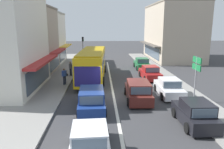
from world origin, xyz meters
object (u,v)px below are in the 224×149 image
at_px(wagon_queue_gap_filler, 92,100).
at_px(pedestrian_with_handbag_near, 64,75).
at_px(pedestrian_browsing_midblock, 71,68).
at_px(sedan_behind_bus_mid, 90,143).
at_px(parked_sedan_kerb_second, 169,88).
at_px(parked_sedan_kerb_rear, 142,64).
at_px(wagon_adjacent_lane_trail, 138,91).
at_px(city_bus, 92,63).
at_px(parked_hatchback_kerb_front, 195,114).
at_px(parked_sedan_kerb_third, 150,73).
at_px(traffic_light_downstreet, 83,46).
at_px(directional_road_sign, 196,68).

distance_m(wagon_queue_gap_filler, pedestrian_with_handbag_near, 7.17).
relative_size(wagon_queue_gap_filler, pedestrian_browsing_midblock, 2.79).
relative_size(sedan_behind_bus_mid, pedestrian_browsing_midblock, 2.62).
distance_m(parked_sedan_kerb_second, parked_sedan_kerb_rear, 12.02).
bearing_deg(parked_sedan_kerb_second, wagon_adjacent_lane_trail, -157.76).
xyz_separation_m(city_bus, parked_sedan_kerb_rear, (6.61, 5.95, -1.22)).
distance_m(wagon_queue_gap_filler, parked_hatchback_kerb_front, 6.76).
xyz_separation_m(wagon_adjacent_lane_trail, parked_sedan_kerb_rear, (2.77, 13.18, -0.08)).
bearing_deg(parked_sedan_kerb_third, traffic_light_downstreet, 129.26).
xyz_separation_m(city_bus, wagon_queue_gap_filler, (0.26, -9.14, -1.14)).
bearing_deg(wagon_adjacent_lane_trail, parked_hatchback_kerb_front, -60.29).
bearing_deg(city_bus, wagon_queue_gap_filler, -88.34).
relative_size(city_bus, sedan_behind_bus_mid, 2.56).
bearing_deg(parked_hatchback_kerb_front, parked_sedan_kerb_rear, 89.52).
height_order(city_bus, parked_sedan_kerb_rear, city_bus).
height_order(sedan_behind_bus_mid, parked_sedan_kerb_second, same).
bearing_deg(parked_sedan_kerb_second, directional_road_sign, -50.28).
bearing_deg(wagon_queue_gap_filler, parked_sedan_kerb_second, 25.48).
relative_size(traffic_light_downstreet, directional_road_sign, 1.17).
distance_m(wagon_adjacent_lane_trail, parked_sedan_kerb_rear, 13.47).
relative_size(wagon_queue_gap_filler, parked_sedan_kerb_third, 1.07).
distance_m(city_bus, sedan_behind_bus_mid, 14.80).
distance_m(sedan_behind_bus_mid, parked_sedan_kerb_second, 10.71).
height_order(parked_sedan_kerb_second, pedestrian_browsing_midblock, pedestrian_browsing_midblock).
xyz_separation_m(sedan_behind_bus_mid, pedestrian_with_handbag_near, (-3.06, 12.15, 0.40)).
relative_size(sedan_behind_bus_mid, wagon_queue_gap_filler, 0.94).
bearing_deg(wagon_queue_gap_filler, directional_road_sign, 9.43).
bearing_deg(parked_sedan_kerb_third, wagon_queue_gap_filler, -124.15).
height_order(city_bus, directional_road_sign, directional_road_sign).
relative_size(parked_sedan_kerb_third, pedestrian_with_handbag_near, 2.61).
height_order(parked_hatchback_kerb_front, parked_sedan_kerb_rear, parked_hatchback_kerb_front).
bearing_deg(sedan_behind_bus_mid, city_bus, 91.54).
height_order(wagon_adjacent_lane_trail, directional_road_sign, directional_road_sign).
height_order(parked_hatchback_kerb_front, pedestrian_browsing_midblock, pedestrian_browsing_midblock).
xyz_separation_m(wagon_queue_gap_filler, pedestrian_browsing_midblock, (-2.87, 10.56, 0.32)).
height_order(city_bus, parked_hatchback_kerb_front, city_bus).
xyz_separation_m(pedestrian_with_handbag_near, pedestrian_browsing_midblock, (0.06, 4.02, -0.00)).
xyz_separation_m(directional_road_sign, pedestrian_with_handbag_near, (-10.80, 5.23, -1.64)).
xyz_separation_m(parked_hatchback_kerb_front, directional_road_sign, (1.68, 4.00, 1.99)).
xyz_separation_m(wagon_queue_gap_filler, parked_sedan_kerb_second, (6.42, 3.06, -0.08)).
height_order(traffic_light_downstreet, directional_road_sign, traffic_light_downstreet).
distance_m(city_bus, parked_hatchback_kerb_front, 13.53).
distance_m(parked_hatchback_kerb_front, parked_sedan_kerb_second, 5.76).
height_order(wagon_adjacent_lane_trail, parked_sedan_kerb_second, wagon_adjacent_lane_trail).
distance_m(sedan_behind_bus_mid, parked_sedan_kerb_third, 15.84).
bearing_deg(city_bus, parked_hatchback_kerb_front, -61.35).
xyz_separation_m(city_bus, parked_hatchback_kerb_front, (6.46, -11.83, -1.17)).
bearing_deg(wagon_queue_gap_filler, pedestrian_browsing_midblock, 105.19).
bearing_deg(wagon_queue_gap_filler, parked_sedan_kerb_rear, 67.17).
bearing_deg(parked_sedan_kerb_second, pedestrian_with_handbag_near, 159.56).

